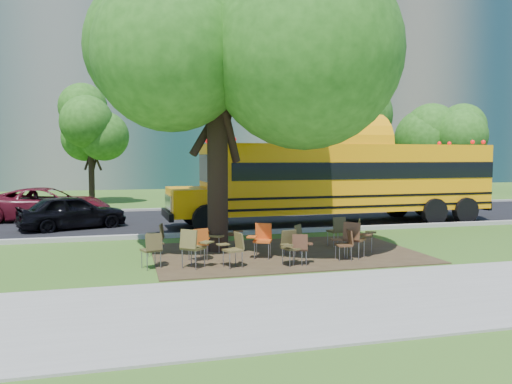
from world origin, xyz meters
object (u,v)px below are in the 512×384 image
object	(u,v)px
chair_3	(262,237)
chair_8	(157,236)
chair_14	(234,246)
chair_1	(193,244)
chair_10	(231,231)
chair_0	(153,247)
chair_11	(295,236)
chair_5	(290,244)
chair_7	(355,236)
black_car	(72,212)
chair_12	(363,232)
main_tree	(217,37)
chair_13	(338,228)
chair_9	(217,232)
chair_2	(200,241)
school_bus	(346,178)
bg_car_red	(48,204)
chair_4	(301,246)
chair_6	(345,242)

from	to	relation	value
chair_3	chair_8	world-z (taller)	chair_3
chair_14	chair_1	bearing A→B (deg)	67.97
chair_10	chair_3	bearing A→B (deg)	23.25
chair_0	chair_3	bearing A→B (deg)	-9.61
chair_1	chair_11	distance (m)	2.98
chair_5	chair_7	distance (m)	1.87
black_car	chair_1	bearing A→B (deg)	-176.68
chair_12	main_tree	bearing A→B (deg)	-77.53
chair_3	chair_14	bearing A→B (deg)	66.86
chair_0	chair_11	xyz separation A→B (m)	(3.71, 0.71, -0.01)
chair_11	chair_13	world-z (taller)	chair_13
chair_9	chair_13	distance (m)	3.51
chair_0	black_car	bearing A→B (deg)	89.40
chair_2	chair_7	size ratio (longest dim) A/B	0.88
school_bus	chair_5	world-z (taller)	school_bus
school_bus	chair_1	distance (m)	9.41
black_car	main_tree	bearing A→B (deg)	-162.79
bg_car_red	chair_5	bearing A→B (deg)	-140.78
chair_5	chair_11	size ratio (longest dim) A/B	1.03
black_car	chair_3	bearing A→B (deg)	-163.02
main_tree	chair_10	distance (m)	5.32
chair_4	black_car	bearing A→B (deg)	145.22
chair_1	chair_8	distance (m)	2.03
chair_3	chair_4	xyz separation A→B (m)	(0.67, -1.06, -0.08)
chair_9	chair_0	bearing A→B (deg)	84.62
chair_10	chair_14	size ratio (longest dim) A/B	0.98
chair_4	chair_8	xyz separation A→B (m)	(-3.22, 2.20, 0.04)
chair_3	chair_12	size ratio (longest dim) A/B	1.01
chair_4	chair_9	bearing A→B (deg)	144.03
chair_1	chair_12	bearing A→B (deg)	52.59
chair_14	bg_car_red	xyz separation A→B (m)	(-5.53, 10.35, 0.17)
school_bus	black_car	xyz separation A→B (m)	(-10.13, 1.04, -1.15)
chair_3	chair_6	bearing A→B (deg)	-178.20
main_tree	chair_5	xyz separation A→B (m)	(1.34, -2.22, -5.27)
main_tree	chair_0	size ratio (longest dim) A/B	11.10
chair_4	chair_10	size ratio (longest dim) A/B	0.96
main_tree	bg_car_red	bearing A→B (deg)	123.72
chair_9	chair_13	xyz separation A→B (m)	(3.51, -0.10, -0.02)
chair_8	bg_car_red	distance (m)	9.22
chair_8	chair_14	distance (m)	2.59
chair_4	chair_13	xyz separation A→B (m)	(1.89, 2.12, 0.06)
chair_0	chair_6	distance (m)	4.70
chair_1	chair_7	distance (m)	4.12
main_tree	chair_14	xyz separation A→B (m)	(0.01, -2.08, -5.28)
chair_3	chair_7	xyz separation A→B (m)	(2.27, -0.65, 0.03)
chair_3	chair_7	world-z (taller)	chair_7
chair_6	chair_9	world-z (taller)	chair_9
chair_4	chair_13	distance (m)	2.84
chair_0	chair_9	world-z (taller)	chair_9
chair_8	chair_14	size ratio (longest dim) A/B	1.01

